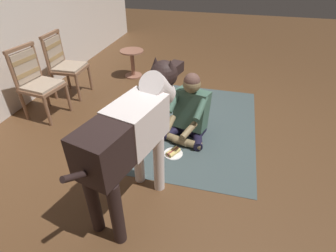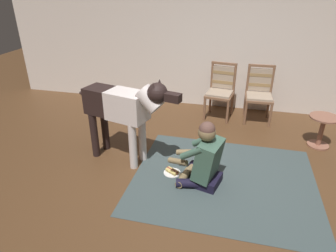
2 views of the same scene
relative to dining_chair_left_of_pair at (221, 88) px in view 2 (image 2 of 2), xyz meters
name	(u,v)px [view 2 (image 2 of 2)]	position (x,y,z in m)	size (l,w,h in m)	color
ground_plane	(201,193)	(0.00, -2.34, -0.54)	(15.24, 15.24, 0.00)	#50341E
back_wall	(227,40)	(0.00, 0.51, 0.76)	(8.80, 0.10, 2.60)	silver
area_rug	(224,179)	(0.24, -2.00, -0.54)	(2.29, 1.95, 0.01)	#3A4748
dining_chair_left_of_pair	(221,88)	(0.00, 0.00, 0.00)	(0.52, 0.52, 0.98)	brown
dining_chair_right_of_pair	(259,91)	(0.67, 0.00, 0.00)	(0.48, 0.48, 0.98)	brown
person_sitting_on_floor	(204,159)	(-0.01, -2.13, -0.19)	(0.69, 0.58, 0.85)	black
large_dog	(123,108)	(-1.13, -1.85, 0.26)	(1.54, 0.55, 1.24)	silver
hot_dog_on_plate	(172,172)	(-0.43, -2.03, -0.52)	(0.23, 0.23, 0.06)	white
round_side_table	(322,129)	(1.59, -0.78, -0.25)	(0.42, 0.42, 0.49)	#8C5945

